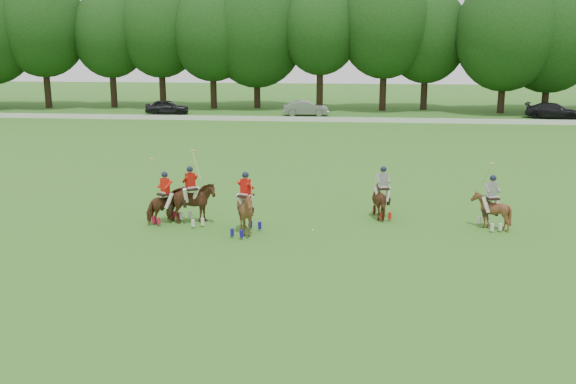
# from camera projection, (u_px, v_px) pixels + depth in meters

# --- Properties ---
(ground) EXTENTS (180.00, 180.00, 0.00)m
(ground) POSITION_uv_depth(u_px,v_px,m) (245.00, 259.00, 22.10)
(ground) COLOR #306E1F
(ground) RESTS_ON ground
(tree_line) EXTENTS (117.98, 14.32, 14.75)m
(tree_line) POSITION_uv_depth(u_px,v_px,m) (323.00, 31.00, 66.65)
(tree_line) COLOR black
(tree_line) RESTS_ON ground
(boundary_rail) EXTENTS (120.00, 0.10, 0.44)m
(boundary_rail) POSITION_uv_depth(u_px,v_px,m) (314.00, 119.00, 58.82)
(boundary_rail) COLOR white
(boundary_rail) RESTS_ON ground
(car_left) EXTENTS (4.54, 2.39, 1.47)m
(car_left) POSITION_uv_depth(u_px,v_px,m) (167.00, 107.00, 64.55)
(car_left) COLOR black
(car_left) RESTS_ON ground
(car_mid) EXTENTS (4.58, 2.00, 1.46)m
(car_mid) POSITION_uv_depth(u_px,v_px,m) (306.00, 108.00, 63.16)
(car_mid) COLOR gray
(car_mid) RESTS_ON ground
(car_right) EXTENTS (5.53, 3.79, 1.49)m
(car_right) POSITION_uv_depth(u_px,v_px,m) (554.00, 111.00, 60.82)
(car_right) COLOR black
(car_right) RESTS_ON ground
(polo_red_a) EXTENTS (1.61, 1.81, 2.69)m
(polo_red_a) POSITION_uv_depth(u_px,v_px,m) (166.00, 205.00, 26.25)
(polo_red_a) COLOR #4E2D15
(polo_red_a) RESTS_ON ground
(polo_red_b) EXTENTS (2.23, 2.19, 2.95)m
(polo_red_b) POSITION_uv_depth(u_px,v_px,m) (191.00, 203.00, 26.08)
(polo_red_b) COLOR #4E2D15
(polo_red_b) RESTS_ON ground
(polo_red_c) EXTENTS (1.96, 2.06, 2.47)m
(polo_red_c) POSITION_uv_depth(u_px,v_px,m) (246.00, 212.00, 24.69)
(polo_red_c) COLOR #4E2D15
(polo_red_c) RESTS_ON ground
(polo_stripe_a) EXTENTS (1.21, 1.91, 2.21)m
(polo_stripe_a) POSITION_uv_depth(u_px,v_px,m) (382.00, 200.00, 27.03)
(polo_stripe_a) COLOR #4E2D15
(polo_stripe_a) RESTS_ON ground
(polo_stripe_b) EXTENTS (1.50, 1.60, 2.72)m
(polo_stripe_b) POSITION_uv_depth(u_px,v_px,m) (491.00, 210.00, 25.47)
(polo_stripe_b) COLOR #4E2D15
(polo_stripe_b) RESTS_ON ground
(polo_ball) EXTENTS (0.09, 0.09, 0.09)m
(polo_ball) POSITION_uv_depth(u_px,v_px,m) (313.00, 230.00, 25.23)
(polo_ball) COLOR white
(polo_ball) RESTS_ON ground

